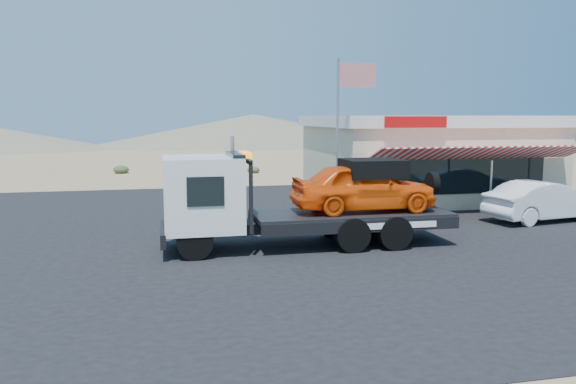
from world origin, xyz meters
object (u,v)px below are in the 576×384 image
tow_truck (300,196)px  flagpole (343,120)px  jerky_store (425,156)px  white_sedan (543,201)px

tow_truck → flagpole: flagpole is taller
tow_truck → jerky_store: (8.29, 8.78, 0.45)m
flagpole → jerky_store: bearing=38.8°
white_sedan → jerky_store: (-1.52, 6.76, 1.23)m
white_sedan → flagpole: size_ratio=0.75×
jerky_store → flagpole: (-5.57, -4.47, 1.77)m
jerky_store → flagpole: 7.36m
flagpole → tow_truck: bearing=-122.3°
tow_truck → flagpole: bearing=57.7°
tow_truck → flagpole: (2.72, 4.31, 2.23)m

